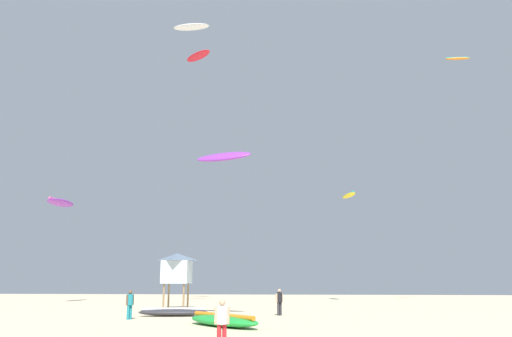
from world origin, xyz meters
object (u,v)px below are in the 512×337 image
person_foreground (222,320)px  person_midground (279,300)px  lifeguard_tower (177,268)px  kite_aloft_3 (61,203)px  kite_grounded_mid (223,320)px  kite_grounded_near (173,312)px  kite_aloft_0 (349,195)px  kite_aloft_1 (191,27)px  kite_aloft_2 (198,56)px  kite_aloft_4 (458,59)px  kite_aloft_5 (224,157)px  person_left (130,302)px

person_foreground → person_midground: bearing=154.9°
person_midground → lifeguard_tower: bearing=15.1°
person_foreground → kite_aloft_3: size_ratio=0.37×
person_foreground → kite_grounded_mid: 7.95m
kite_grounded_near → lifeguard_tower: size_ratio=1.06×
kite_grounded_mid → kite_aloft_0: size_ratio=1.34×
lifeguard_tower → kite_aloft_1: bearing=80.6°
lifeguard_tower → kite_aloft_2: bearing=92.6°
person_foreground → kite_aloft_4: 39.08m
kite_aloft_0 → kite_aloft_5: 23.13m
lifeguard_tower → kite_aloft_4: bearing=15.1°
kite_grounded_mid → kite_aloft_5: (-0.68, 4.11, 9.22)m
person_left → kite_grounded_mid: size_ratio=0.35×
lifeguard_tower → kite_aloft_1: (0.25, 1.50, 20.71)m
kite_grounded_mid → lifeguard_tower: (-5.46, 13.10, 2.76)m
kite_aloft_2 → kite_aloft_4: bearing=-2.6°
person_left → kite_grounded_mid: 7.04m
kite_aloft_4 → person_midground: bearing=-143.5°
person_midground → kite_aloft_3: bearing=19.0°
kite_grounded_near → kite_aloft_3: (-14.35, 13.62, 8.97)m
kite_aloft_1 → person_foreground: bearing=-74.3°
person_midground → kite_grounded_mid: person_midground is taller
lifeguard_tower → kite_aloft_5: (4.78, -8.99, 6.46)m
kite_aloft_5 → person_midground: bearing=47.5°
person_foreground → kite_aloft_1: 32.63m
person_foreground → kite_grounded_mid: bearing=168.1°
kite_grounded_mid → kite_aloft_5: size_ratio=1.24×
kite_aloft_4 → kite_aloft_5: (-19.55, -15.57, -12.73)m
kite_aloft_5 → person_foreground: bearing=-81.6°
kite_aloft_4 → kite_grounded_near: bearing=-149.9°
person_midground → kite_aloft_1: kite_aloft_1 is taller
person_midground → kite_aloft_2: bearing=-8.0°
person_midground → kite_grounded_near: bearing=60.2°
kite_grounded_mid → kite_aloft_3: 28.59m
kite_aloft_3 → kite_aloft_5: (17.68, -15.90, 0.30)m
person_midground → kite_aloft_5: size_ratio=0.43×
person_midground → kite_aloft_4: size_ratio=0.72×
person_midground → kite_aloft_5: (-3.19, -3.47, 8.56)m
lifeguard_tower → kite_aloft_5: kite_aloft_5 is taller
person_foreground → kite_grounded_near: 15.14m
kite_aloft_4 → kite_aloft_5: kite_aloft_4 is taller
kite_aloft_4 → person_left: bearing=-147.3°
person_foreground → kite_aloft_3: kite_aloft_3 is taller
person_foreground → person_left: person_left is taller
person_foreground → person_midground: person_midground is taller
kite_aloft_3 → kite_aloft_2: bearing=3.6°
kite_grounded_mid → kite_aloft_2: size_ratio=1.41×
person_foreground → lifeguard_tower: (-6.54, 20.95, 2.12)m
kite_grounded_mid → kite_aloft_3: size_ratio=1.06×
kite_aloft_5 → kite_aloft_0: bearing=65.4°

